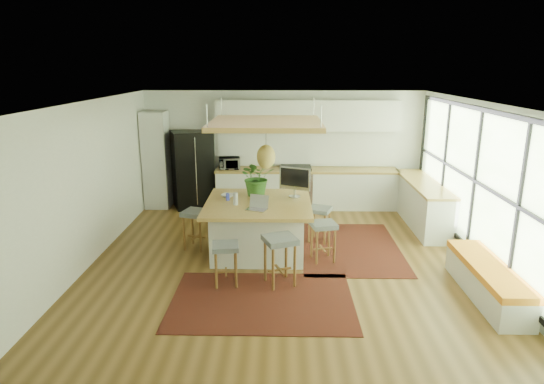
{
  "coord_description": "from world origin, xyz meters",
  "views": [
    {
      "loc": [
        -0.03,
        -7.42,
        3.26
      ],
      "look_at": [
        -0.2,
        0.5,
        1.1
      ],
      "focal_mm": 30.76,
      "sensor_mm": 36.0,
      "label": 1
    }
  ],
  "objects_px": {
    "fridge": "(193,168)",
    "stool_right_front": "(323,241)",
    "laptop": "(257,203)",
    "island_plant": "(257,181)",
    "stool_right_back": "(319,224)",
    "stool_left_side": "(196,230)",
    "microwave": "(229,162)",
    "stool_near_right": "(280,263)",
    "stool_near_left": "(226,263)",
    "island": "(258,227)",
    "monitor": "(295,183)"
  },
  "relations": [
    {
      "from": "fridge",
      "to": "stool_right_front",
      "type": "distance_m",
      "value": 4.25
    },
    {
      "from": "laptop",
      "to": "island_plant",
      "type": "xyz_separation_m",
      "value": [
        -0.04,
        0.89,
        0.16
      ]
    },
    {
      "from": "stool_right_front",
      "to": "stool_right_back",
      "type": "xyz_separation_m",
      "value": [
        0.01,
        0.91,
        0.0
      ]
    },
    {
      "from": "stool_left_side",
      "to": "microwave",
      "type": "xyz_separation_m",
      "value": [
        0.34,
        2.6,
        0.73
      ]
    },
    {
      "from": "stool_right_back",
      "to": "laptop",
      "type": "xyz_separation_m",
      "value": [
        -1.13,
        -0.98,
        0.7
      ]
    },
    {
      "from": "stool_right_front",
      "to": "island_plant",
      "type": "bearing_deg",
      "value": 144.76
    },
    {
      "from": "stool_right_back",
      "to": "stool_left_side",
      "type": "bearing_deg",
      "value": -170.13
    },
    {
      "from": "stool_near_right",
      "to": "stool_right_front",
      "type": "xyz_separation_m",
      "value": [
        0.73,
        0.91,
        0.0
      ]
    },
    {
      "from": "stool_near_left",
      "to": "island_plant",
      "type": "height_order",
      "value": "island_plant"
    },
    {
      "from": "stool_right_front",
      "to": "microwave",
      "type": "relative_size",
      "value": 1.43
    },
    {
      "from": "laptop",
      "to": "microwave",
      "type": "bearing_deg",
      "value": 123.06
    },
    {
      "from": "stool_near_left",
      "to": "island_plant",
      "type": "xyz_separation_m",
      "value": [
        0.39,
        1.77,
        0.86
      ]
    },
    {
      "from": "island",
      "to": "stool_left_side",
      "type": "xyz_separation_m",
      "value": [
        -1.15,
        0.13,
        -0.11
      ]
    },
    {
      "from": "island",
      "to": "island_plant",
      "type": "distance_m",
      "value": 0.87
    },
    {
      "from": "island",
      "to": "stool_near_right",
      "type": "xyz_separation_m",
      "value": [
        0.39,
        -1.3,
        -0.11
      ]
    },
    {
      "from": "stool_right_front",
      "to": "fridge",
      "type": "bearing_deg",
      "value": 131.63
    },
    {
      "from": "stool_right_back",
      "to": "laptop",
      "type": "bearing_deg",
      "value": -139.15
    },
    {
      "from": "island_plant",
      "to": "stool_near_left",
      "type": "bearing_deg",
      "value": -102.57
    },
    {
      "from": "island",
      "to": "island_plant",
      "type": "bearing_deg",
      "value": 95.11
    },
    {
      "from": "stool_left_side",
      "to": "island_plant",
      "type": "relative_size",
      "value": 1.0
    },
    {
      "from": "stool_left_side",
      "to": "stool_near_right",
      "type": "bearing_deg",
      "value": -42.98
    },
    {
      "from": "stool_near_right",
      "to": "stool_left_side",
      "type": "distance_m",
      "value": 2.1
    },
    {
      "from": "fridge",
      "to": "laptop",
      "type": "bearing_deg",
      "value": -83.93
    },
    {
      "from": "stool_near_right",
      "to": "microwave",
      "type": "relative_size",
      "value": 1.6
    },
    {
      "from": "stool_left_side",
      "to": "laptop",
      "type": "distance_m",
      "value": 1.46
    },
    {
      "from": "stool_right_back",
      "to": "stool_left_side",
      "type": "height_order",
      "value": "stool_left_side"
    },
    {
      "from": "fridge",
      "to": "island",
      "type": "xyz_separation_m",
      "value": [
        1.67,
        -2.76,
        -0.46
      ]
    },
    {
      "from": "stool_right_back",
      "to": "island_plant",
      "type": "relative_size",
      "value": 0.93
    },
    {
      "from": "fridge",
      "to": "stool_left_side",
      "type": "distance_m",
      "value": 2.74
    },
    {
      "from": "stool_near_left",
      "to": "laptop",
      "type": "bearing_deg",
      "value": 63.94
    },
    {
      "from": "stool_right_back",
      "to": "stool_left_side",
      "type": "distance_m",
      "value": 2.31
    },
    {
      "from": "stool_right_front",
      "to": "island_plant",
      "type": "relative_size",
      "value": 0.96
    },
    {
      "from": "laptop",
      "to": "island_plant",
      "type": "relative_size",
      "value": 0.49
    },
    {
      "from": "fridge",
      "to": "monitor",
      "type": "relative_size",
      "value": 2.98
    },
    {
      "from": "stool_right_front",
      "to": "microwave",
      "type": "distance_m",
      "value": 3.74
    },
    {
      "from": "fridge",
      "to": "stool_left_side",
      "type": "relative_size",
      "value": 2.5
    },
    {
      "from": "stool_near_left",
      "to": "stool_right_back",
      "type": "relative_size",
      "value": 0.98
    },
    {
      "from": "laptop",
      "to": "monitor",
      "type": "xyz_separation_m",
      "value": [
        0.65,
        0.8,
        0.14
      ]
    },
    {
      "from": "fridge",
      "to": "laptop",
      "type": "height_order",
      "value": "fridge"
    },
    {
      "from": "fridge",
      "to": "stool_left_side",
      "type": "bearing_deg",
      "value": -100.06
    },
    {
      "from": "fridge",
      "to": "stool_right_back",
      "type": "distance_m",
      "value": 3.63
    },
    {
      "from": "stool_left_side",
      "to": "laptop",
      "type": "relative_size",
      "value": 2.03
    },
    {
      "from": "fridge",
      "to": "microwave",
      "type": "distance_m",
      "value": 0.88
    },
    {
      "from": "stool_near_right",
      "to": "microwave",
      "type": "xyz_separation_m",
      "value": [
        -1.2,
        4.03,
        0.73
      ]
    },
    {
      "from": "island",
      "to": "stool_near_right",
      "type": "height_order",
      "value": "island"
    },
    {
      "from": "stool_right_back",
      "to": "monitor",
      "type": "relative_size",
      "value": 1.11
    },
    {
      "from": "stool_left_side",
      "to": "island_plant",
      "type": "height_order",
      "value": "island_plant"
    },
    {
      "from": "laptop",
      "to": "microwave",
      "type": "relative_size",
      "value": 0.73
    },
    {
      "from": "fridge",
      "to": "stool_near_right",
      "type": "distance_m",
      "value": 4.59
    },
    {
      "from": "island",
      "to": "monitor",
      "type": "distance_m",
      "value": 1.03
    }
  ]
}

